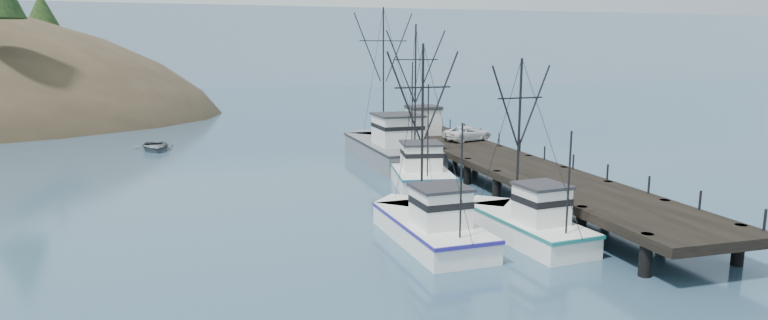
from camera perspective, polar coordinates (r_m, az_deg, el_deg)
ground at (r=28.31m, az=-0.56°, el=-10.44°), size 400.00×400.00×0.00m
pier at (r=47.26m, az=10.85°, el=-0.08°), size 6.00×44.00×2.00m
distant_ridge at (r=196.56m, az=-10.77°, el=7.12°), size 360.00×40.00×26.00m
distant_ridge_far at (r=213.41m, az=-24.72°, el=6.60°), size 180.00×25.00×18.00m
trawler_near at (r=33.56m, az=13.27°, el=-5.92°), size 4.04×9.73×10.03m
trawler_mid at (r=32.50m, az=4.24°, el=-6.20°), size 4.19×10.85×10.80m
trawler_far at (r=47.34m, az=3.16°, el=-0.97°), size 5.59×12.47×12.51m
work_vessel at (r=55.90m, az=0.47°, el=1.20°), size 5.70×17.62×14.47m
pier_shed at (r=59.37m, az=3.75°, el=3.84°), size 3.00×3.20×2.80m
pickup_truck at (r=55.47m, az=7.98°, el=2.53°), size 5.25×3.63×1.33m
motorboat at (r=66.56m, az=-20.96°, el=0.90°), size 4.85×6.17×1.16m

